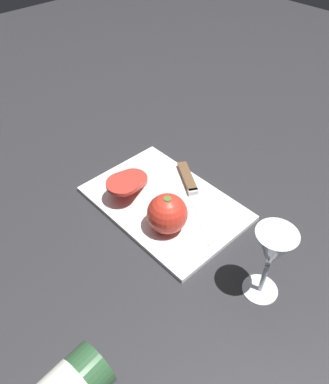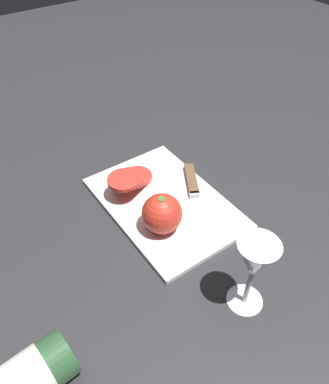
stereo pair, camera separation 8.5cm
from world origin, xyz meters
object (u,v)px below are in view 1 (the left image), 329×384
knife (190,184)px  tomato_slice_stack_near (128,181)px  whole_tomato (167,214)px  wine_glass (272,252)px

knife → tomato_slice_stack_near: (0.09, 0.12, 0.02)m
knife → tomato_slice_stack_near: tomato_slice_stack_near is taller
whole_tomato → knife: bearing=-65.6°
tomato_slice_stack_near → wine_glass: bearing=-177.9°
whole_tomato → tomato_slice_stack_near: 0.15m
whole_tomato → wine_glass: bearing=-173.0°
tomato_slice_stack_near → knife: bearing=-127.7°
tomato_slice_stack_near → whole_tomato: bearing=174.7°
wine_glass → whole_tomato: (0.23, 0.03, -0.06)m
knife → wine_glass: bearing=10.5°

